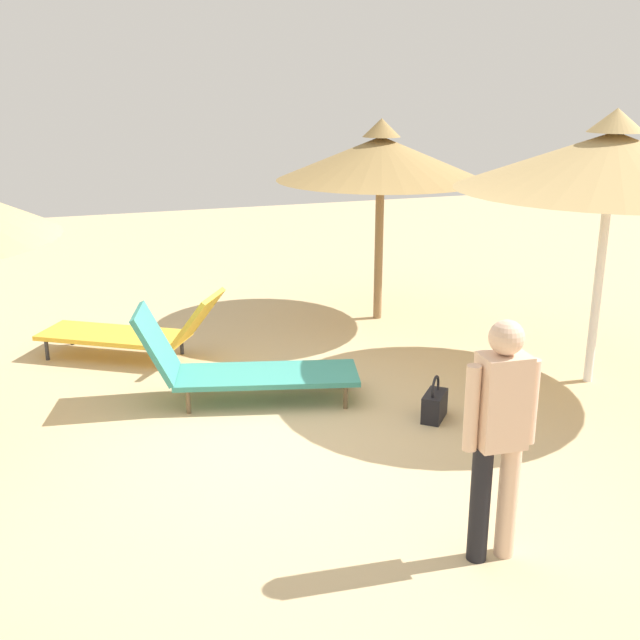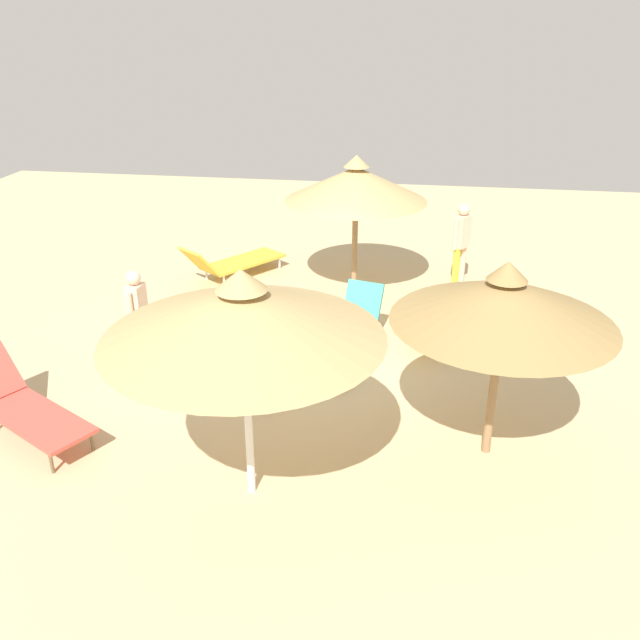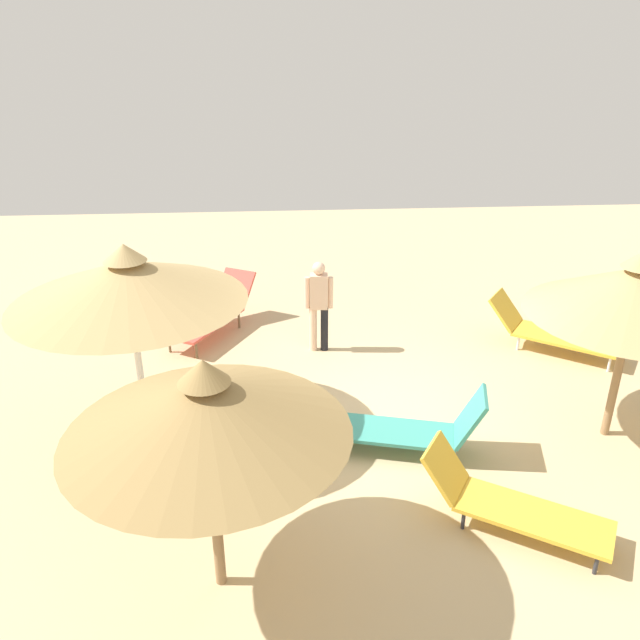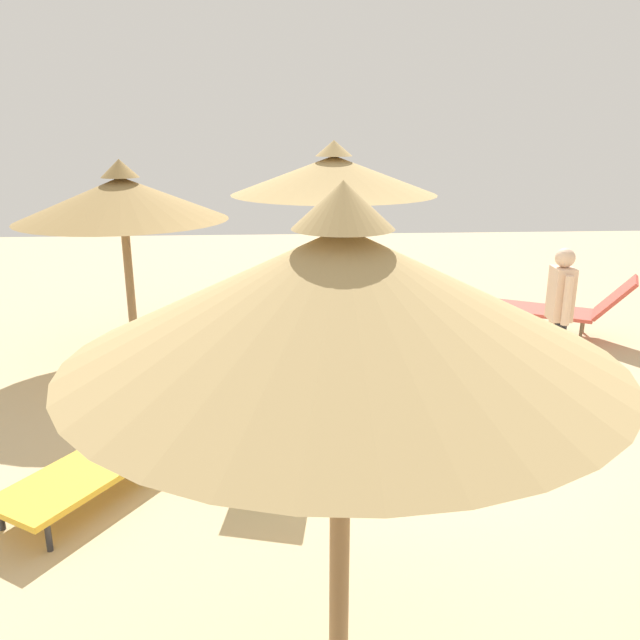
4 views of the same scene
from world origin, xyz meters
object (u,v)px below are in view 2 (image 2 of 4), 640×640
Objects in this scene: person_standing_far_right at (461,240)px; lounge_chair_far_left at (23,405)px; lounge_chair_back at (347,334)px; handbag at (263,393)px; lounge_chair_edge at (232,261)px; lounge_chair_near_left at (440,321)px; parasol_umbrella_front at (243,314)px; person_standing_center at (138,315)px; parasol_umbrella_near_right at (504,301)px; parasol_umbrella_center at (356,184)px.

lounge_chair_far_left is at bearing -133.25° from person_standing_far_right.
handbag is at bearing -121.52° from lounge_chair_back.
lounge_chair_edge is 1.01× the size of lounge_chair_far_left.
lounge_chair_near_left is at bearing 44.05° from handbag.
parasol_umbrella_front is 1.35× the size of lounge_chair_far_left.
parasol_umbrella_front is 1.34× the size of lounge_chair_edge.
lounge_chair_far_left is 5.19× the size of handbag.
person_standing_center is (-2.33, 2.53, -1.31)m from parasol_umbrella_front.
lounge_chair_far_left is (-3.16, 0.68, -1.81)m from parasol_umbrella_front.
person_standing_center is at bearing 132.63° from parasol_umbrella_front.
lounge_chair_edge is (-4.75, 5.32, -1.68)m from parasol_umbrella_near_right.
lounge_chair_edge is (-2.72, 3.00, 0.01)m from lounge_chair_back.
person_standing_far_right is 6.40m from person_standing_center.
parasol_umbrella_front is at bearing -72.56° from lounge_chair_edge.
parasol_umbrella_near_right is 5.62m from person_standing_far_right.
person_standing_far_right reaches higher than person_standing_center.
person_standing_far_right is at bearing 59.97° from lounge_chair_back.
parasol_umbrella_front is at bearing -110.52° from person_standing_far_right.
person_standing_center reaches higher than lounge_chair_near_left.
parasol_umbrella_near_right reaches higher than person_standing_center.
handbag is (-3.02, 0.72, -1.89)m from parasol_umbrella_near_right.
lounge_chair_back is at bearing -47.82° from lounge_chair_edge.
parasol_umbrella_front reaches higher than lounge_chair_back.
handbag is at bearing -135.95° from lounge_chair_near_left.
lounge_chair_back is 3.21m from person_standing_center.
lounge_chair_far_left is at bearing -156.59° from handbag.
lounge_chair_near_left is 4.85m from person_standing_center.
lounge_chair_back reaches higher than handbag.
lounge_chair_back is 4.05m from lounge_chair_edge.
person_standing_far_right is at bearing 40.79° from person_standing_center.
parasol_umbrella_front is at bearing -80.55° from handbag.
person_standing_far_right is 5.64m from handbag.
parasol_umbrella_near_right is at bearing -13.34° from handbag.
lounge_chair_far_left is at bearing -114.12° from person_standing_center.
lounge_chair_back is at bearing -152.33° from lounge_chair_near_left.
lounge_chair_near_left is 1.27× the size of person_standing_center.
person_standing_far_right is at bearing 69.48° from parasol_umbrella_front.
lounge_chair_back is at bearing -86.31° from parasol_umbrella_center.
lounge_chair_far_left reaches higher than handbag.
parasol_umbrella_front is at bearing -12.20° from lounge_chair_far_left.
parasol_umbrella_front is at bearing -47.37° from person_standing_center.
lounge_chair_back is at bearing 79.26° from parasol_umbrella_front.
person_standing_far_right reaches higher than handbag.
parasol_umbrella_near_right is 3.52m from lounge_chair_back.
lounge_chair_back is at bearing 58.48° from handbag.
person_standing_far_right is at bearing 91.95° from parasol_umbrella_near_right.
parasol_umbrella_center is 6.30m from parasol_umbrella_front.
parasol_umbrella_center is 1.23× the size of lounge_chair_back.
lounge_chair_near_left is at bearing 27.67° from lounge_chair_back.
lounge_chair_near_left is 3.43m from handbag.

